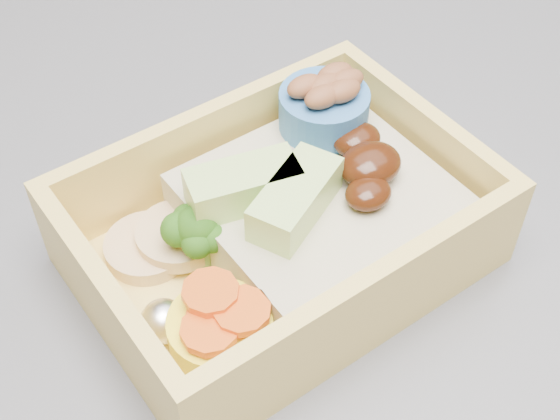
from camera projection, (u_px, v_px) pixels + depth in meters
bento_box at (287, 220)px, 0.38m from camera, size 0.20×0.15×0.07m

